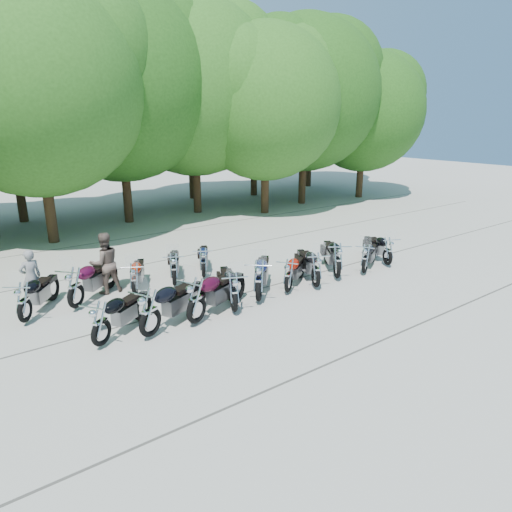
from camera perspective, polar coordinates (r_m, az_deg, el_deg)
ground at (r=13.10m, az=3.94°, el=-6.15°), size 90.00×90.00×0.00m
tree_3 at (r=20.84m, az=-26.08°, el=18.61°), size 8.70×8.70×10.67m
tree_4 at (r=23.80m, az=-16.87°, el=19.90°), size 9.13×9.13×11.20m
tree_5 at (r=25.62m, az=-7.86°, el=20.03°), size 9.04×9.04×11.10m
tree_6 at (r=25.23m, az=1.18°, el=18.49°), size 8.00×8.00×9.82m
tree_7 at (r=28.34m, az=6.11°, el=19.41°), size 8.79×8.79×10.79m
tree_8 at (r=31.24m, az=13.37°, el=17.14°), size 7.53×7.53×9.25m
tree_11 at (r=25.87m, az=-28.64°, el=15.79°), size 7.56×7.56×9.28m
tree_12 at (r=27.36m, az=-16.70°, el=17.52°), size 7.88×7.88×9.67m
tree_13 at (r=30.34m, az=-8.34°, el=18.49°), size 8.31×8.31×10.20m
tree_14 at (r=31.32m, az=-0.29°, el=18.22°), size 8.02×8.02×9.84m
tree_15 at (r=35.88m, az=6.90°, el=19.86°), size 9.67×9.67×11.86m
motorcycle_0 at (r=11.12m, az=-18.90°, el=-7.86°), size 2.27×1.80×1.28m
motorcycle_1 at (r=11.20m, az=-13.17°, el=-6.76°), size 2.61×1.73×1.42m
motorcycle_2 at (r=11.69m, az=-7.51°, el=-5.39°), size 2.64×1.69×1.43m
motorcycle_3 at (r=12.31m, az=-2.80°, el=-4.42°), size 1.60×2.39×1.31m
motorcycle_4 at (r=12.97m, az=0.37°, el=-2.99°), size 2.27×2.36×1.42m
motorcycle_5 at (r=13.71m, az=4.10°, el=-2.35°), size 2.15×1.75×1.22m
motorcycle_6 at (r=14.18m, az=7.52°, el=-1.61°), size 1.67×2.38×1.31m
motorcycle_7 at (r=15.06m, az=10.16°, el=-0.45°), size 2.03×2.45×1.39m
motorcycle_8 at (r=15.80m, az=13.51°, el=-0.24°), size 2.14×1.58×1.18m
motorcycle_9 at (r=16.85m, az=16.17°, el=0.67°), size 1.47×2.21×1.21m
motorcycle_10 at (r=13.12m, az=-27.07°, el=-5.05°), size 1.89×2.20×1.27m
motorcycle_11 at (r=13.46m, az=-21.70°, el=-3.57°), size 2.34×2.15×1.38m
motorcycle_12 at (r=13.80m, az=-14.97°, el=-2.80°), size 1.61×2.18×1.21m
motorcycle_13 at (r=14.45m, az=-10.23°, el=-1.55°), size 1.60×2.23×1.23m
motorcycle_14 at (r=15.04m, az=-6.61°, el=-0.73°), size 1.63×2.12×1.18m
rider_0 at (r=14.39m, az=-26.33°, el=-2.38°), size 0.63×0.46×1.60m
rider_1 at (r=14.41m, az=-18.37°, el=-0.86°), size 0.92×0.72×1.88m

